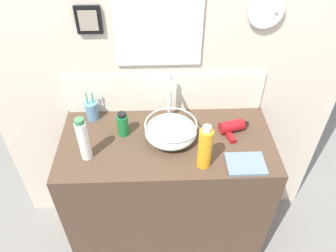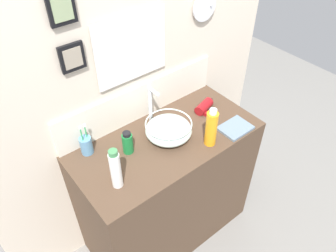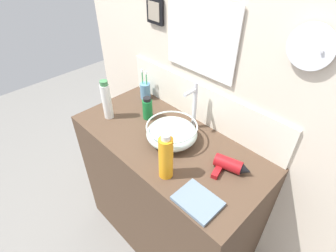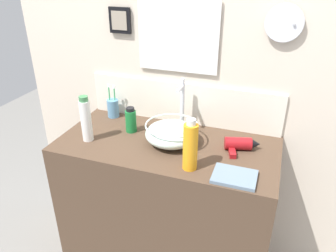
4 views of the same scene
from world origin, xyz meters
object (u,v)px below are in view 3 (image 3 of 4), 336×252
(hair_drier, at_px, (230,166))
(hand_towel, at_px, (198,201))
(spray_bottle, at_px, (166,157))
(glass_bowl_sink, at_px, (172,133))
(faucet, at_px, (194,104))
(shampoo_bottle, at_px, (148,109))
(toothbrush_cup, at_px, (145,91))
(lotion_bottle, at_px, (107,100))

(hair_drier, distance_m, hand_towel, 0.25)
(spray_bottle, relative_size, hand_towel, 1.31)
(glass_bowl_sink, distance_m, faucet, 0.20)
(shampoo_bottle, bearing_deg, faucet, 25.53)
(faucet, xyz_separation_m, hand_towel, (0.35, -0.36, -0.15))
(toothbrush_cup, xyz_separation_m, spray_bottle, (0.58, -0.37, 0.06))
(glass_bowl_sink, relative_size, shampoo_bottle, 1.93)
(glass_bowl_sink, relative_size, faucet, 0.93)
(glass_bowl_sink, xyz_separation_m, lotion_bottle, (-0.42, -0.11, 0.06))
(glass_bowl_sink, bearing_deg, shampoo_bottle, 169.35)
(lotion_bottle, distance_m, hand_towel, 0.79)
(lotion_bottle, bearing_deg, glass_bowl_sink, 15.28)
(faucet, relative_size, toothbrush_cup, 1.42)
(glass_bowl_sink, height_order, hand_towel, glass_bowl_sink)
(toothbrush_cup, bearing_deg, hand_towel, -25.96)
(glass_bowl_sink, height_order, spray_bottle, spray_bottle)
(faucet, xyz_separation_m, shampoo_bottle, (-0.25, -0.12, -0.09))
(toothbrush_cup, bearing_deg, shampoo_bottle, -36.93)
(spray_bottle, bearing_deg, hand_towel, -3.05)
(glass_bowl_sink, bearing_deg, lotion_bottle, -164.72)
(faucet, bearing_deg, glass_bowl_sink, -90.00)
(toothbrush_cup, bearing_deg, lotion_bottle, -88.09)
(glass_bowl_sink, height_order, hair_drier, glass_bowl_sink)
(hair_drier, xyz_separation_m, toothbrush_cup, (-0.77, 0.13, 0.03))
(shampoo_bottle, xyz_separation_m, hand_towel, (0.60, -0.25, -0.06))
(lotion_bottle, height_order, spray_bottle, spray_bottle)
(shampoo_bottle, bearing_deg, lotion_bottle, -136.56)
(toothbrush_cup, distance_m, hand_towel, 0.87)
(lotion_bottle, height_order, hand_towel, lotion_bottle)
(hand_towel, bearing_deg, spray_bottle, 176.95)
(hair_drier, height_order, lotion_bottle, lotion_bottle)
(lotion_bottle, relative_size, shampoo_bottle, 1.73)
(faucet, relative_size, shampoo_bottle, 2.06)
(glass_bowl_sink, distance_m, hand_towel, 0.41)
(hair_drier, distance_m, spray_bottle, 0.32)
(toothbrush_cup, relative_size, spray_bottle, 0.83)
(hair_drier, height_order, shampoo_bottle, shampoo_bottle)
(toothbrush_cup, distance_m, shampoo_bottle, 0.23)
(hair_drier, relative_size, shampoo_bottle, 1.30)
(glass_bowl_sink, bearing_deg, toothbrush_cup, 156.98)
(faucet, distance_m, lotion_bottle, 0.51)
(faucet, height_order, spray_bottle, faucet)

